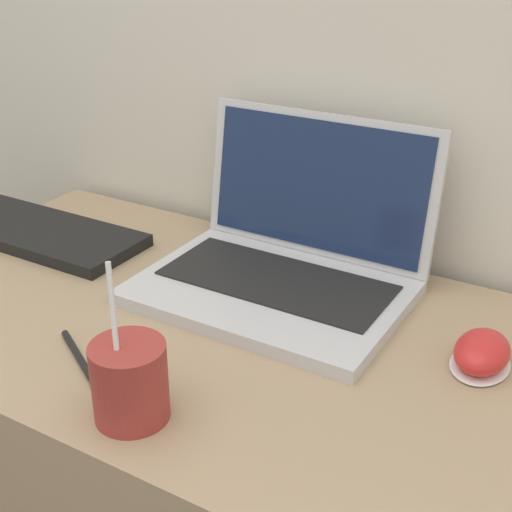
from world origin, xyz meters
TOP-DOWN VIEW (x-y plane):
  - laptop at (-0.01, 0.43)m, footprint 0.38×0.30m
  - drink_cup at (-0.01, 0.07)m, footprint 0.08×0.08m
  - computer_mouse at (0.30, 0.36)m, footprint 0.07×0.10m
  - external_keyboard at (-0.48, 0.36)m, footprint 0.43×0.15m
  - pen at (-0.13, 0.12)m, footprint 0.12×0.07m

SIDE VIEW (x-z plane):
  - pen at x=-0.13m, z-range 0.72..0.72m
  - external_keyboard at x=-0.48m, z-range 0.72..0.74m
  - computer_mouse at x=0.30m, z-range 0.71..0.76m
  - drink_cup at x=-0.01m, z-range 0.67..0.86m
  - laptop at x=-0.01m, z-range 0.65..0.88m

